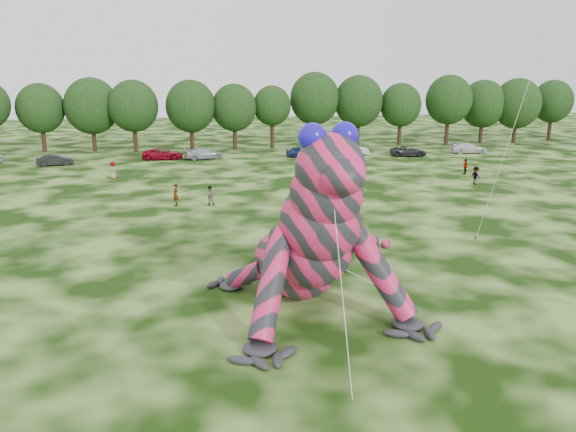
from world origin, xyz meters
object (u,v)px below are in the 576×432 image
Objects in this scene: tree_9 at (272,117)px; car_5 at (351,149)px; tree_8 at (234,117)px; tree_13 at (448,110)px; tree_10 at (315,110)px; spectator_5 at (357,201)px; tree_7 at (191,115)px; spectator_4 at (113,170)px; car_1 at (55,160)px; spectator_0 at (176,195)px; tree_16 at (552,110)px; tree_6 at (134,116)px; tree_11 at (358,111)px; car_7 at (468,148)px; car_6 at (408,151)px; spectator_1 at (210,196)px; tree_14 at (483,111)px; inflatable_gecko at (292,207)px; tree_5 at (92,115)px; car_4 at (302,152)px; car_2 at (163,154)px; spectator_3 at (465,167)px; tree_12 at (400,114)px; tree_15 at (516,111)px; spectator_2 at (476,176)px; car_3 at (204,154)px.

tree_9 is 13.03m from car_5.
tree_13 is (31.35, 0.14, 0.59)m from tree_8.
tree_10 is 40.37m from spectator_5.
tree_7 reaches higher than spectator_4.
car_1 is 0.90× the size of car_5.
car_5 is 33.67m from spectator_0.
tree_16 is (44.38, 2.03, 0.35)m from tree_9.
tree_11 is (31.34, 1.51, 0.29)m from tree_6.
car_7 is at bearing -82.88° from car_5.
car_6 is (-10.18, -10.69, -4.42)m from tree_13.
spectator_1 is 11.55m from spectator_5.
tree_14 is at bearing -55.85° from car_5.
tree_11 is at bearing 60.45° from inflatable_gecko.
tree_8 is 1.88× the size of car_7.
car_4 is at bearing -21.62° from tree_5.
inflatable_gecko is at bearing -168.19° from car_2.
tree_16 is (68.57, 0.94, -0.21)m from tree_5.
tree_5 is 18.97m from tree_8.
car_4 is 0.86× the size of car_7.
tree_16 is 5.34× the size of spectator_0.
tree_13 reaches higher than tree_5.
tree_7 is 11.17m from tree_9.
tree_7 is 2.10× the size of car_5.
tree_16 is 5.88× the size of spectator_3.
tree_12 is 5.11× the size of spectator_0.
tree_11 reaches higher than tree_15.
car_2 is at bearing -114.36° from tree_7.
spectator_5 is at bearing 148.04° from car_7.
tree_16 reaches higher than car_5.
tree_10 reaches higher than spectator_3.
tree_10 reaches higher than inflatable_gecko.
car_2 is (-59.15, -10.57, -4.00)m from tree_16.
tree_9 is 1.82× the size of car_7.
tree_10 reaches higher than tree_13.
car_6 is at bearing -93.68° from car_4.
car_2 is 1.22× the size of car_4.
spectator_5 is (11.91, -37.96, -3.93)m from tree_7.
tree_5 reaches higher than tree_9.
tree_13 is (19.73, -1.45, -0.19)m from tree_10.
car_7 is (24.70, -9.73, -3.65)m from tree_9.
spectator_5 is (-14.15, -8.40, -0.04)m from spectator_2.
tree_11 is 16.57m from car_7.
spectator_4 is (-4.32, -12.62, 0.18)m from car_2.
car_2 is (11.87, 2.74, 0.03)m from car_1.
car_3 is at bearing -35.08° from tree_5.
tree_10 reaches higher than tree_6.
tree_6 is 44.45m from car_7.
car_5 is 2.86× the size of spectator_1.
tree_5 reaches higher than car_3.
car_1 is at bearing -166.33° from spectator_0.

